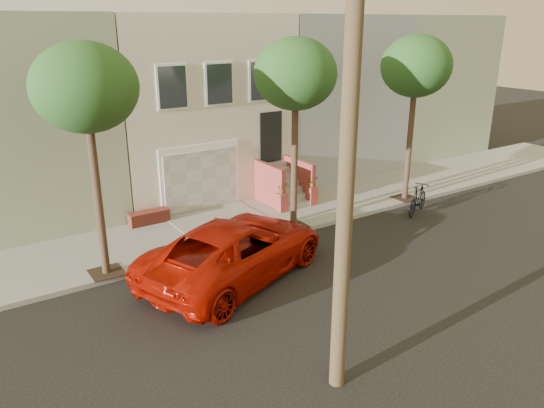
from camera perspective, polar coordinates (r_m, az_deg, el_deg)
ground at (r=14.84m, az=8.02°, el=-8.37°), size 90.00×90.00×0.00m
sidewalk at (r=18.76m, az=-2.71°, el=-1.85°), size 40.00×3.70×0.15m
house_row at (r=22.95m, az=-10.45°, el=11.01°), size 33.10×11.70×7.00m
tree_left at (r=14.14m, az=-19.80°, el=11.75°), size 2.70×2.57×6.30m
tree_mid at (r=16.90m, az=2.61°, el=13.91°), size 2.70×2.57×6.30m
tree_right at (r=20.60m, az=15.53°, el=14.23°), size 2.70×2.57×6.30m
pickup_truck at (r=14.64m, az=-4.04°, el=-5.00°), size 6.60×4.77×1.67m
motorcycle at (r=20.26m, az=15.69°, el=0.52°), size 1.93×1.25×1.13m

